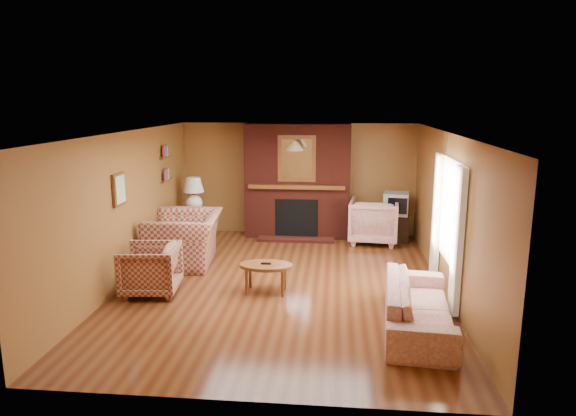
# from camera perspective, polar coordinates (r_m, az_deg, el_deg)

# --- Properties ---
(floor) EXTENTS (6.50, 6.50, 0.00)m
(floor) POSITION_cam_1_polar(r_m,az_deg,el_deg) (8.26, -0.60, -8.49)
(floor) COLOR #48220F
(floor) RESTS_ON ground
(ceiling) EXTENTS (6.50, 6.50, 0.00)m
(ceiling) POSITION_cam_1_polar(r_m,az_deg,el_deg) (7.76, -0.64, 8.36)
(ceiling) COLOR white
(ceiling) RESTS_ON wall_back
(wall_back) EXTENTS (6.50, 0.00, 6.50)m
(wall_back) POSITION_cam_1_polar(r_m,az_deg,el_deg) (11.11, 1.17, 3.23)
(wall_back) COLOR brown
(wall_back) RESTS_ON floor
(wall_front) EXTENTS (6.50, 0.00, 6.50)m
(wall_front) POSITION_cam_1_polar(r_m,az_deg,el_deg) (4.83, -4.78, -8.56)
(wall_front) COLOR brown
(wall_front) RESTS_ON floor
(wall_left) EXTENTS (0.00, 6.50, 6.50)m
(wall_left) POSITION_cam_1_polar(r_m,az_deg,el_deg) (8.55, -17.52, 0.02)
(wall_left) COLOR brown
(wall_left) RESTS_ON floor
(wall_right) EXTENTS (0.00, 6.50, 6.50)m
(wall_right) POSITION_cam_1_polar(r_m,az_deg,el_deg) (8.05, 17.36, -0.69)
(wall_right) COLOR brown
(wall_right) RESTS_ON floor
(fireplace) EXTENTS (2.20, 0.82, 2.40)m
(fireplace) POSITION_cam_1_polar(r_m,az_deg,el_deg) (10.85, 1.06, 2.92)
(fireplace) COLOR #4C1810
(fireplace) RESTS_ON floor
(window_right) EXTENTS (0.10, 1.85, 2.00)m
(window_right) POSITION_cam_1_polar(r_m,az_deg,el_deg) (7.87, 17.27, -1.52)
(window_right) COLOR silver
(window_right) RESTS_ON wall_right
(bookshelf) EXTENTS (0.09, 0.55, 0.71)m
(bookshelf) POSITION_cam_1_polar(r_m,az_deg,el_deg) (10.21, -13.26, 4.78)
(bookshelf) COLOR brown
(bookshelf) RESTS_ON wall_left
(botanical_print) EXTENTS (0.05, 0.40, 0.50)m
(botanical_print) POSITION_cam_1_polar(r_m,az_deg,el_deg) (8.21, -18.26, 1.98)
(botanical_print) COLOR brown
(botanical_print) RESTS_ON wall_left
(pendant_light) EXTENTS (0.36, 0.36, 0.48)m
(pendant_light) POSITION_cam_1_polar(r_m,az_deg,el_deg) (10.07, 0.78, 6.91)
(pendant_light) COLOR black
(pendant_light) RESTS_ON ceiling
(plaid_loveseat) EXTENTS (1.35, 1.51, 0.91)m
(plaid_loveseat) POSITION_cam_1_polar(r_m,az_deg,el_deg) (9.33, -11.40, -3.39)
(plaid_loveseat) COLOR maroon
(plaid_loveseat) RESTS_ON floor
(plaid_armchair) EXTENTS (0.91, 0.89, 0.76)m
(plaid_armchair) POSITION_cam_1_polar(r_m,az_deg,el_deg) (8.06, -15.06, -6.60)
(plaid_armchair) COLOR maroon
(plaid_armchair) RESTS_ON floor
(floral_sofa) EXTENTS (1.00, 2.16, 0.61)m
(floral_sofa) POSITION_cam_1_polar(r_m,az_deg,el_deg) (6.89, 14.28, -10.44)
(floral_sofa) COLOR beige
(floral_sofa) RESTS_ON floor
(floral_armchair) EXTENTS (1.06, 1.09, 0.90)m
(floral_armchair) POSITION_cam_1_polar(r_m,az_deg,el_deg) (10.65, 9.50, -1.42)
(floral_armchair) COLOR beige
(floral_armchair) RESTS_ON floor
(coffee_table) EXTENTS (0.81, 0.50, 0.46)m
(coffee_table) POSITION_cam_1_polar(r_m,az_deg,el_deg) (7.85, -2.46, -6.66)
(coffee_table) COLOR brown
(coffee_table) RESTS_ON floor
(side_table) EXTENTS (0.50, 0.50, 0.62)m
(side_table) POSITION_cam_1_polar(r_m,az_deg,el_deg) (10.87, -10.29, -1.94)
(side_table) COLOR brown
(side_table) RESTS_ON floor
(table_lamp) EXTENTS (0.43, 0.43, 0.70)m
(table_lamp) POSITION_cam_1_polar(r_m,az_deg,el_deg) (10.72, -10.43, 1.72)
(table_lamp) COLOR white
(table_lamp) RESTS_ON side_table
(tv_stand) EXTENTS (0.53, 0.48, 0.56)m
(tv_stand) POSITION_cam_1_polar(r_m,az_deg,el_deg) (10.88, 11.80, -2.14)
(tv_stand) COLOR black
(tv_stand) RESTS_ON floor
(crt_tv) EXTENTS (0.56, 0.56, 0.46)m
(crt_tv) POSITION_cam_1_polar(r_m,az_deg,el_deg) (10.77, 11.92, 0.49)
(crt_tv) COLOR #9C9EA3
(crt_tv) RESTS_ON tv_stand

